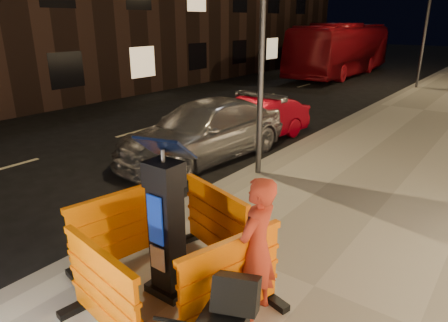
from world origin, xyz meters
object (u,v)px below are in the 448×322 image
Objects in this scene: barrier_kerbside at (117,230)px; car_red at (253,141)px; barrier_front at (103,294)px; parking_kiosk at (166,222)px; barrier_bldgside at (231,283)px; man at (256,249)px; barrier_back at (216,223)px; bus_doubledecker at (339,75)px; car_silver at (204,157)px.

car_red is at bearing 28.55° from barrier_kerbside.
parking_kiosk is at bearing 98.06° from barrier_front.
parking_kiosk is 1.40× the size of barrier_front.
car_red is (-3.03, 7.56, -0.69)m from barrier_front.
barrier_bldgside is 0.45m from man.
barrier_back is at bearing -124.16° from man.
bus_doubledecker is (-3.67, 15.91, 0.00)m from car_red.
man reaches higher than barrier_front.
bus_doubledecker reaches higher than car_silver.
barrier_kerbside is at bearing 105.06° from barrier_bldgside.
barrier_kerbside is at bearing -118.94° from barrier_back.
parking_kiosk is 7.36m from car_red.
barrier_kerbside is 2.06m from man.
car_red is at bearing 90.94° from car_silver.
man is at bearing -5.03° from barrier_bldgside.
car_silver is 2.93× the size of man.
barrier_back is at bearing -74.56° from bus_doubledecker.
barrier_front is 1.90m from barrier_back.
barrier_bldgside reaches higher than car_silver.
barrier_back is 1.28m from man.
barrier_kerbside is 5.15m from car_silver.
barrier_back is 0.36× the size of car_red.
barrier_back is 6.46m from car_red.
barrier_back is at bearing 60.06° from barrier_bldgside.
parking_kiosk reaches higher than barrier_front.
car_silver is at bearing 128.28° from barrier_front.
barrier_bldgside is at bearing 53.06° from barrier_front.
barrier_back is 1.00× the size of barrier_kerbside.
barrier_back reaches higher than car_silver.
barrier_kerbside is (-0.95, 0.95, 0.00)m from barrier_front.
barrier_front is 0.12× the size of bus_doubledecker.
car_red is at bearing -78.83° from bus_doubledecker.
man is (2.01, 0.31, 0.31)m from barrier_kerbside.
bus_doubledecker is (-3.48, 17.95, 0.00)m from car_silver.
barrier_back is 0.82× the size of man.
barrier_front is at bearing -73.94° from barrier_back.
parking_kiosk reaches higher than bus_doubledecker.
barrier_front is 24.42m from bus_doubledecker.
barrier_kerbside is 0.12× the size of bus_doubledecker.
barrier_back is 1.00× the size of barrier_bldgside.
man is at bearing 57.93° from barrier_front.
car_red is (-2.08, 6.61, -0.69)m from barrier_kerbside.
man is (1.06, -0.64, 0.31)m from barrier_back.
bus_doubledecker is at bearing 119.63° from parking_kiosk.
parking_kiosk is 23.53m from bus_doubledecker.
man reaches higher than barrier_bldgside.
barrier_kerbside reaches higher than car_silver.
bus_doubledecker reaches higher than car_red.
barrier_front is at bearing -43.38° from man.
barrier_bldgside is at bearing -73.05° from bus_doubledecker.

